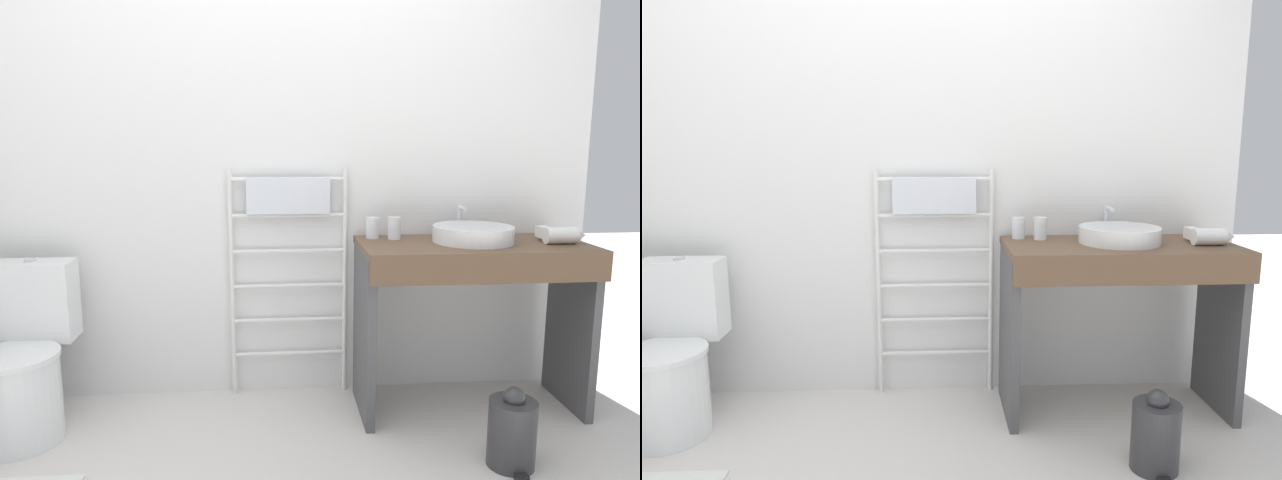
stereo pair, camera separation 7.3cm
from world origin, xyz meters
TOP-DOWN VIEW (x-y plane):
  - wall_back at (0.00, 1.26)m, footprint 3.13×0.12m
  - toilet at (-1.19, 0.84)m, footprint 0.38×0.53m
  - towel_radiator at (0.01, 1.16)m, footprint 0.60×0.06m
  - vanity_counter at (0.87, 0.90)m, footprint 1.07×0.52m
  - sink_basin at (0.87, 0.94)m, footprint 0.38×0.38m
  - faucet at (0.87, 1.13)m, footprint 0.02×0.10m
  - cup_near_wall at (0.42, 1.09)m, footprint 0.06×0.06m
  - cup_near_edge at (0.52, 1.05)m, footprint 0.06×0.06m
  - hair_dryer at (1.27, 0.88)m, footprint 0.20×0.19m
  - trash_bin at (0.88, 0.40)m, footprint 0.19×0.22m

SIDE VIEW (x-z plane):
  - trash_bin at x=0.88m, z-range -0.02..0.32m
  - toilet at x=-1.19m, z-range -0.06..0.70m
  - vanity_counter at x=0.87m, z-range 0.16..0.99m
  - towel_radiator at x=0.01m, z-range 0.25..1.41m
  - hair_dryer at x=1.27m, z-range 0.83..0.91m
  - sink_basin at x=0.87m, z-range 0.83..0.91m
  - cup_near_wall at x=0.42m, z-range 0.83..0.93m
  - cup_near_edge at x=0.52m, z-range 0.83..0.94m
  - faucet at x=0.87m, z-range 0.85..1.00m
  - wall_back at x=0.00m, z-range 0.00..2.41m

